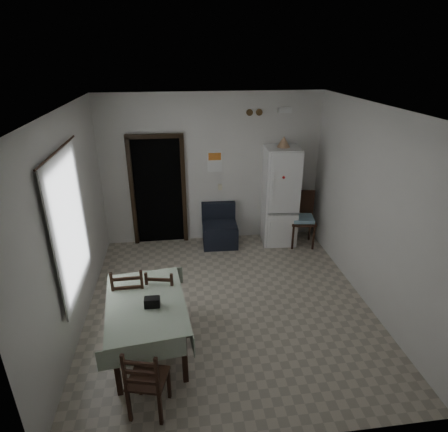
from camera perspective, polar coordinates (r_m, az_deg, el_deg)
name	(u,v)px	position (r m, az deg, el deg)	size (l,w,h in m)	color
ground	(228,303)	(5.89, 0.65, -13.18)	(4.50, 4.50, 0.00)	#A49986
ceiling	(229,109)	(4.75, 0.82, 15.99)	(4.20, 4.50, 0.02)	white
wall_back	(212,170)	(7.25, -1.82, 7.01)	(4.20, 0.02, 2.90)	silver
wall_front	(267,326)	(3.26, 6.58, -16.37)	(4.20, 0.02, 2.90)	silver
wall_left	(70,226)	(5.30, -22.37, -1.39)	(0.02, 4.50, 2.90)	silver
wall_right	(372,210)	(5.81, 21.68, 0.92)	(0.02, 4.50, 2.90)	silver
doorway	(159,188)	(7.54, -9.92, 4.22)	(1.06, 0.52, 2.22)	black
window_recess	(61,226)	(5.10, -23.59, -1.35)	(0.10, 1.20, 1.60)	silver
curtain	(70,225)	(5.07, -22.40, -1.29)	(0.02, 1.45, 1.85)	silver
curtain_rod	(57,150)	(4.77, -24.06, 9.11)	(0.02, 0.02, 1.60)	black
calendar	(215,162)	(7.20, -1.43, 8.29)	(0.28, 0.02, 0.40)	white
calendar_image	(215,157)	(7.16, -1.43, 9.05)	(0.24, 0.01, 0.14)	orange
light_switch	(220,187)	(7.36, -0.61, 4.42)	(0.08, 0.02, 0.12)	beige
vent_left	(250,112)	(7.10, 3.92, 15.47)	(0.12, 0.12, 0.03)	brown
vent_right	(259,112)	(7.14, 5.39, 15.46)	(0.12, 0.12, 0.03)	brown
emergency_light	(285,110)	(7.23, 9.22, 15.62)	(0.25, 0.07, 0.09)	white
fridge	(280,196)	(7.34, 8.50, 2.98)	(0.63, 0.63, 1.93)	white
tan_cone	(284,142)	(7.05, 9.10, 11.12)	(0.24, 0.24, 0.20)	tan
navy_seat	(220,226)	(7.34, -0.63, -1.52)	(0.67, 0.65, 0.81)	black
corner_chair	(303,220)	(7.44, 11.91, -0.58)	(0.46, 0.46, 1.07)	black
dining_table	(148,326)	(5.00, -11.50, -16.14)	(0.94, 1.43, 0.74)	#9EAE95
black_bag	(152,302)	(4.66, -10.90, -12.77)	(0.18, 0.11, 0.12)	black
dining_chair_far_left	(131,296)	(5.34, -14.02, -11.78)	(0.43, 0.43, 1.01)	black
dining_chair_far_right	(164,295)	(5.35, -9.19, -11.82)	(0.39, 0.39, 0.92)	black
dining_chair_near_head	(148,378)	(4.29, -11.55, -22.98)	(0.39, 0.39, 0.90)	black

